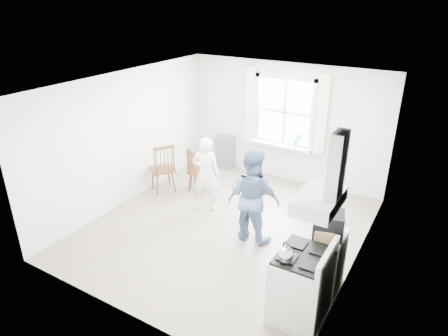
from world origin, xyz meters
TOP-DOWN VIEW (x-y plane):
  - room_shell at (0.00, 0.00)m, footprint 4.62×5.12m
  - window_assembly at (0.00, 2.45)m, footprint 1.88×0.24m
  - range_hood at (2.07, -1.35)m, footprint 0.45×0.76m
  - shelf_unit at (-1.40, 2.33)m, footprint 0.40×0.30m
  - gas_stove at (1.91, -1.35)m, footprint 0.68×0.76m
  - kettle at (1.75, -1.57)m, footprint 0.19×0.19m
  - low_cabinet at (1.98, -0.65)m, footprint 0.50×0.55m
  - stereo_stack at (2.00, -0.71)m, footprint 0.47×0.44m
  - cardboard_box at (2.01, -0.87)m, footprint 0.27×0.21m
  - windsor_chair_a at (-1.26, 0.92)m, footprint 0.46×0.45m
  - windsor_chair_b at (-1.24, 0.86)m, footprint 0.56×0.55m
  - windsor_chair_c at (-1.80, 0.51)m, footprint 0.63×0.63m
  - person_left at (-0.68, 0.40)m, footprint 0.66×0.66m
  - person_mid at (0.51, -0.04)m, footprint 0.80×0.80m
  - person_right at (0.59, -0.10)m, footprint 1.09×1.09m
  - potted_plant at (0.38, 2.36)m, footprint 0.19×0.19m

SIDE VIEW (x-z plane):
  - shelf_unit at x=-1.40m, z-range 0.00..0.80m
  - low_cabinet at x=1.98m, z-range 0.00..0.90m
  - gas_stove at x=1.91m, z-range -0.08..1.04m
  - windsor_chair_a at x=-1.26m, z-range 0.10..1.03m
  - windsor_chair_b at x=-1.24m, z-range 0.11..1.08m
  - windsor_chair_c at x=-1.80m, z-range 0.12..1.21m
  - person_right at x=0.59m, z-range 0.00..1.45m
  - person_left at x=-0.68m, z-range 0.00..1.48m
  - person_mid at x=0.51m, z-range 0.00..1.64m
  - cardboard_box at x=2.01m, z-range 0.90..1.06m
  - potted_plant at x=0.38m, z-range 0.85..1.16m
  - kettle at x=1.75m, z-range 0.91..1.17m
  - stereo_stack at x=2.00m, z-range 0.90..1.25m
  - room_shell at x=0.00m, z-range -0.02..2.62m
  - window_assembly at x=0.00m, z-range 0.61..2.31m
  - range_hood at x=2.07m, z-range 1.43..2.37m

